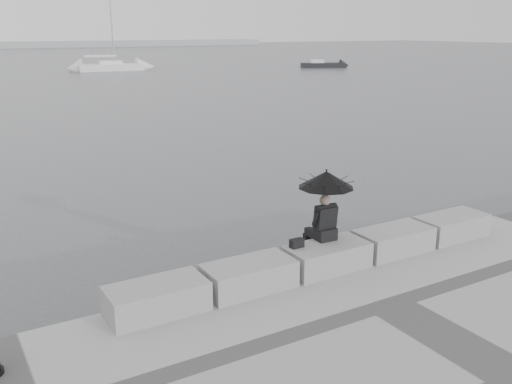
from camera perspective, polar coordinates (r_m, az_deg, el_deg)
ground at (r=11.55m, az=5.58°, el=-9.19°), size 360.00×360.00×0.00m
stone_block_far_left at (r=9.39m, az=-9.89°, el=-10.48°), size 1.60×0.80×0.50m
stone_block_left at (r=10.04m, az=-0.72°, el=-8.42°), size 1.60×0.80×0.50m
stone_block_centre at (r=10.92m, az=7.09°, el=-6.47°), size 1.60×0.80×0.50m
stone_block_right at (r=11.97m, az=13.58°, el=-4.75°), size 1.60×0.80×0.50m
stone_block_far_right at (r=13.16m, az=18.93°, el=-3.27°), size 1.60×0.80×0.50m
seated_person at (r=10.78m, az=7.04°, el=0.15°), size 1.06×1.06×1.39m
bag at (r=10.61m, az=4.10°, el=-5.13°), size 0.25×0.14×0.16m
sailboat_right at (r=72.40m, az=-14.34°, el=12.08°), size 7.76×3.18×12.90m
small_motorboat at (r=76.94m, az=6.73°, el=12.51°), size 5.88×3.82×1.10m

